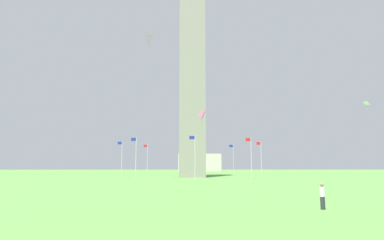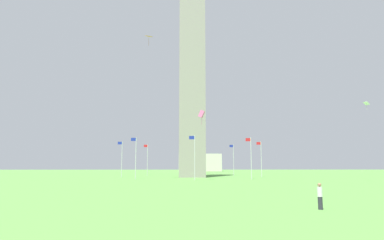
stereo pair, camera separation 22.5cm
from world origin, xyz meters
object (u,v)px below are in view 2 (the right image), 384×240
object	(u,v)px
obelisk_monument	(192,62)
flagpole_se	(251,156)
flagpole_s	(261,157)
flagpole_n	(122,157)
kite_pink_box	(202,114)
flagpole_w	(190,159)
flagpole_e	(194,155)
person_white_shirt	(320,196)
kite_orange_diamond	(149,37)
flagpole_nw	(147,158)
kite_white_diamond	(366,104)
flagpole_sw	(233,158)
flagpole_ne	(136,156)
distant_building	(200,163)

from	to	relation	value
obelisk_monument	flagpole_se	distance (m)	28.42
flagpole_s	flagpole_n	bearing A→B (deg)	-0.00
flagpole_se	kite_pink_box	distance (m)	13.60
flagpole_w	flagpole_e	bearing A→B (deg)	90.00
flagpole_n	person_white_shirt	xyz separation A→B (m)	(-22.81, 57.70, -3.75)
flagpole_e	kite_orange_diamond	size ratio (longest dim) A/B	3.75
person_white_shirt	flagpole_n	bearing A→B (deg)	28.97
flagpole_s	flagpole_nw	world-z (taller)	same
obelisk_monument	kite_white_diamond	xyz separation A→B (m)	(-29.94, 22.22, -14.35)
flagpole_s	kite_orange_diamond	xyz separation A→B (m)	(25.49, 13.87, 24.02)
flagpole_n	flagpole_s	xyz separation A→B (m)	(-32.73, 0.00, 0.00)
person_white_shirt	kite_pink_box	distance (m)	43.70
flagpole_n	kite_white_diamond	distance (m)	52.18
kite_white_diamond	kite_pink_box	world-z (taller)	kite_white_diamond
obelisk_monument	flagpole_sw	distance (m)	28.42
flagpole_se	kite_white_diamond	size ratio (longest dim) A/B	5.71
flagpole_n	flagpole_w	world-z (taller)	same
flagpole_w	flagpole_ne	bearing A→B (deg)	67.50
obelisk_monument	flagpole_s	world-z (taller)	obelisk_monument
obelisk_monument	kite_pink_box	world-z (taller)	obelisk_monument
flagpole_s	kite_white_diamond	distance (m)	27.55
flagpole_se	flagpole_w	xyz separation A→B (m)	(11.57, -27.94, 0.00)
flagpole_n	kite_pink_box	size ratio (longest dim) A/B	2.90
kite_pink_box	flagpole_sw	bearing A→B (deg)	-110.34
flagpole_w	kite_white_diamond	distance (m)	49.68
flagpole_sw	flagpole_n	bearing A→B (deg)	22.50
flagpole_se	flagpole_e	bearing A→B (deg)	22.50
flagpole_nw	kite_pink_box	xyz separation A→B (m)	(-12.96, 27.46, 7.92)
flagpole_sw	flagpole_ne	bearing A→B (deg)	45.00
flagpole_nw	flagpole_s	bearing A→B (deg)	157.50
obelisk_monument	flagpole_n	bearing A→B (deg)	0.00
flagpole_n	flagpole_sw	world-z (taller)	same
flagpole_n	kite_orange_diamond	world-z (taller)	kite_orange_diamond
flagpole_n	flagpole_sw	size ratio (longest dim) A/B	1.00
kite_pink_box	flagpole_se	bearing A→B (deg)	-157.04
obelisk_monument	distant_building	size ratio (longest dim) A/B	2.84
flagpole_nw	kite_orange_diamond	size ratio (longest dim) A/B	3.75
flagpole_nw	kite_white_diamond	world-z (taller)	kite_white_diamond
flagpole_s	flagpole_sw	bearing A→B (deg)	-67.50
flagpole_w	kite_orange_diamond	size ratio (longest dim) A/B	3.75
flagpole_ne	flagpole_s	xyz separation A→B (m)	(-27.94, -11.57, 0.00)
distant_building	flagpole_sw	bearing A→B (deg)	94.56
flagpole_nw	kite_orange_diamond	distance (m)	35.07
obelisk_monument	kite_pink_box	size ratio (longest dim) A/B	19.28
flagpole_e	kite_pink_box	world-z (taller)	kite_pink_box
flagpole_ne	kite_orange_diamond	bearing A→B (deg)	136.87
flagpole_ne	flagpole_e	world-z (taller)	same
flagpole_s	kite_orange_diamond	bearing A→B (deg)	28.54
flagpole_ne	flagpole_e	xyz separation A→B (m)	(-11.57, 4.79, 0.00)
flagpole_se	flagpole_sw	xyz separation A→B (m)	(-0.00, -23.15, 0.00)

